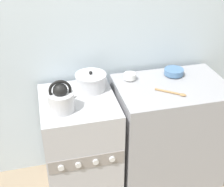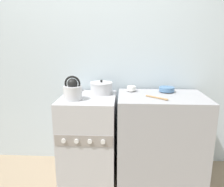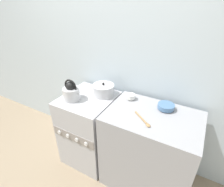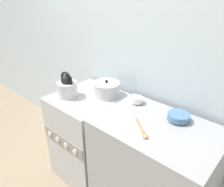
% 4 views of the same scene
% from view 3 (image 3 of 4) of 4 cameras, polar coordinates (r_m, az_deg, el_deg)
% --- Properties ---
extents(ground_plane, '(12.00, 12.00, 0.00)m').
position_cam_3_polar(ground_plane, '(2.44, -11.10, -23.49)').
color(ground_plane, gray).
extents(wall_back, '(7.00, 0.06, 2.50)m').
position_cam_3_polar(wall_back, '(2.15, -2.50, 11.18)').
color(wall_back, silver).
rests_on(wall_back, ground_plane).
extents(stove, '(0.57, 0.65, 0.91)m').
position_cam_3_polar(stove, '(2.27, -7.19, -11.20)').
color(stove, '#B2B2B7').
rests_on(stove, ground_plane).
extents(counter, '(0.90, 0.62, 0.93)m').
position_cam_3_polar(counter, '(2.01, 11.77, -17.79)').
color(counter, '#99999E').
rests_on(counter, ground_plane).
extents(kettle, '(0.23, 0.18, 0.24)m').
position_cam_3_polar(kettle, '(1.96, -13.11, 0.50)').
color(kettle, silver).
rests_on(kettle, stove).
extents(cooking_pot, '(0.25, 0.25, 0.16)m').
position_cam_3_polar(cooking_pot, '(2.01, -2.81, 1.17)').
color(cooking_pot, silver).
rests_on(cooking_pot, stove).
extents(enamel_bowl, '(0.16, 0.16, 0.06)m').
position_cam_3_polar(enamel_bowl, '(1.81, 17.23, -4.05)').
color(enamel_bowl, '#4C729E').
rests_on(enamel_bowl, counter).
extents(small_ceramic_bowl, '(0.10, 0.10, 0.06)m').
position_cam_3_polar(small_ceramic_bowl, '(1.90, 6.10, -0.95)').
color(small_ceramic_bowl, white).
rests_on(small_ceramic_bowl, counter).
extents(wooden_spoon, '(0.21, 0.17, 0.02)m').
position_cam_3_polar(wooden_spoon, '(1.61, 10.21, -8.57)').
color(wooden_spoon, '#A37A4C').
rests_on(wooden_spoon, counter).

